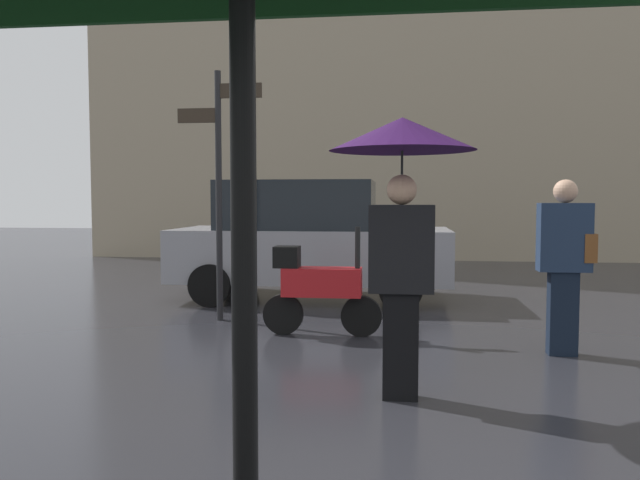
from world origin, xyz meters
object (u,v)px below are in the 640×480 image
Objects in this scene: pedestrian_with_umbrella at (402,174)px; parked_scooter at (318,287)px; parked_car_left at (308,239)px; street_signpost at (219,171)px; pedestrian_with_bag at (565,256)px.

parked_scooter is at bearing -99.06° from pedestrian_with_umbrella.
street_signpost is (-0.86, -1.91, 0.98)m from parked_car_left.
parked_scooter is 0.43× the size of street_signpost.
parked_scooter is 2.72m from parked_car_left.
parked_scooter is at bearing -28.65° from street_signpost.
parked_car_left is at bearing 65.74° from street_signpost.
parked_car_left is at bearing -105.53° from pedestrian_with_umbrella.
pedestrian_with_bag is 4.44m from parked_car_left.
pedestrian_with_bag is at bearing -19.08° from street_signpost.
parked_car_left reaches higher than parked_scooter.
street_signpost is at bearing 35.83° from pedestrian_with_bag.
parked_car_left is (-0.49, 2.65, 0.37)m from parked_scooter.
parked_scooter is at bearing 41.49° from pedestrian_with_bag.
street_signpost is (-1.35, 0.74, 1.35)m from parked_scooter.
parked_car_left is 2.31m from street_signpost.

